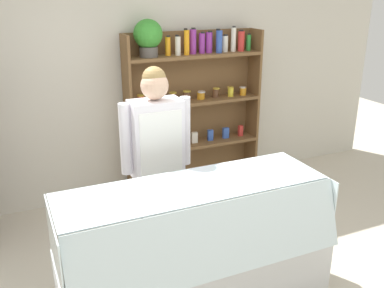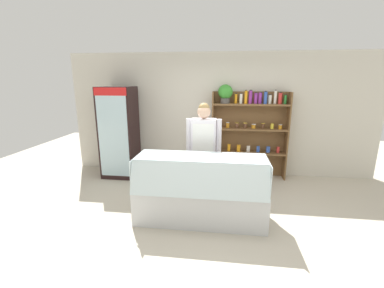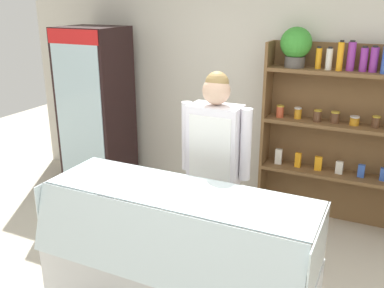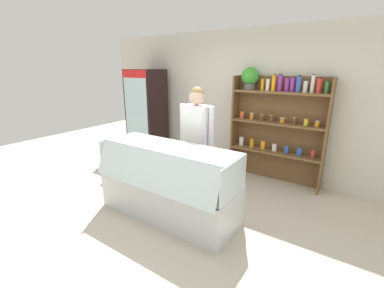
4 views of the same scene
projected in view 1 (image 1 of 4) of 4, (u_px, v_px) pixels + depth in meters
back_wall at (132, 80)px, 4.81m from camera, size 6.80×0.10×2.70m
shelving_unit at (186, 93)px, 4.91m from camera, size 1.61×0.31×2.02m
deli_display_case at (195, 271)px, 3.21m from camera, size 1.97×0.79×1.01m
shop_clerk at (157, 150)px, 3.60m from camera, size 0.62×0.25×1.74m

